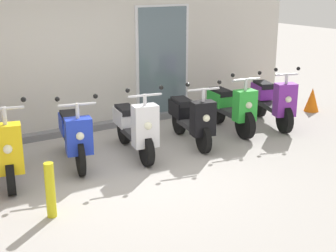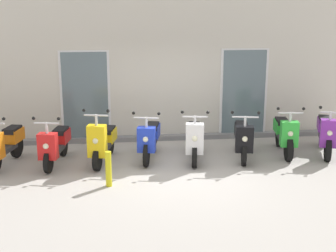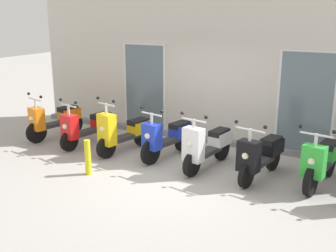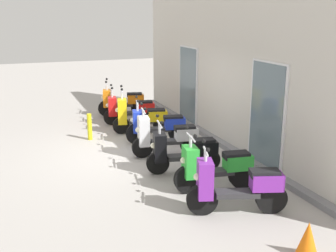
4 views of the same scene
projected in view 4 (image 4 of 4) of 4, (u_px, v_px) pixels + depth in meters
The scene contains 12 objects.
ground_plane at pixel (130, 153), 9.79m from camera, with size 40.00×40.00×0.00m, color #A8A39E.
storefront_facade at pixel (227, 72), 10.20m from camera, with size 10.38×0.50×3.77m.
scooter_orange at pixel (122, 101), 13.26m from camera, with size 0.75×1.55×1.20m.
scooter_red at pixel (130, 109), 12.27m from camera, with size 0.66×1.58×1.19m.
scooter_yellow at pixel (140, 116), 11.34m from camera, with size 0.71×1.57×1.32m.
scooter_blue at pixel (157, 125), 10.45m from camera, with size 0.71×1.60×1.21m.
scooter_white at pixel (165, 136), 9.51m from camera, with size 0.65×1.62×1.25m.
scooter_black at pixel (183, 151), 8.51m from camera, with size 0.69×1.56×1.21m.
scooter_green at pixel (215, 167), 7.64m from camera, with size 0.64×1.60×1.22m.
scooter_purple at pixel (236, 186), 6.74m from camera, with size 0.79×1.63×1.24m.
traffic_cone at pixel (308, 240), 5.59m from camera, with size 0.32×0.32×0.52m, color orange.
curb_bollard at pixel (90, 127), 10.77m from camera, with size 0.12×0.12×0.70m, color yellow.
Camera 4 is at (8.97, -2.49, 3.23)m, focal length 43.98 mm.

